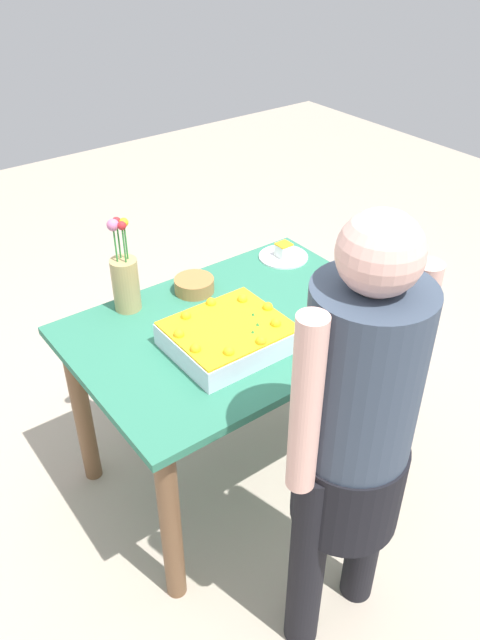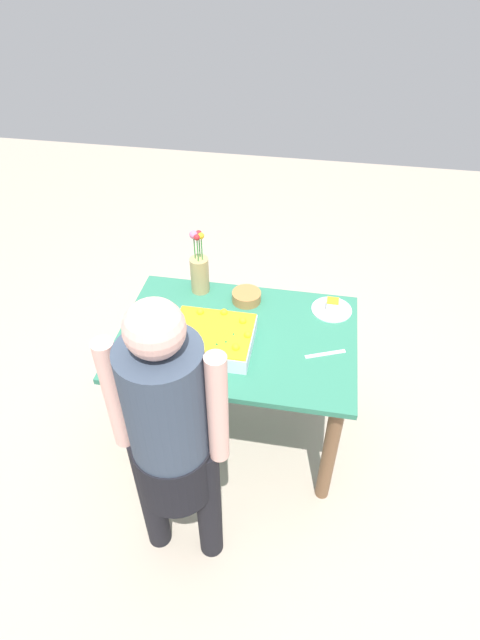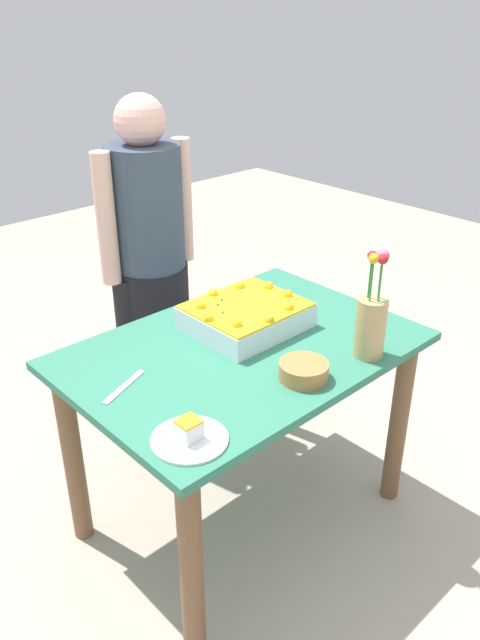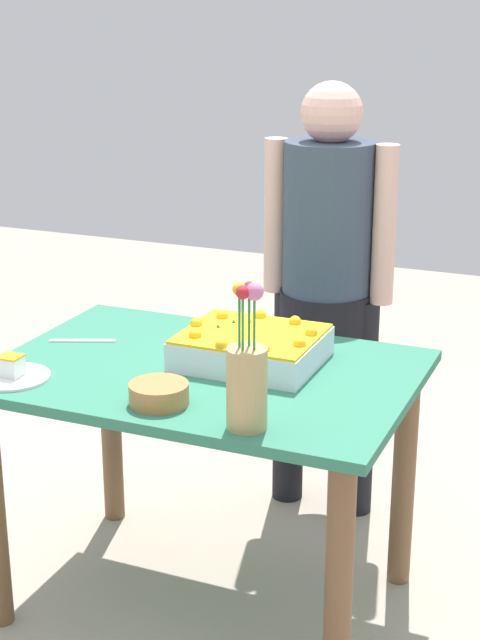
{
  "view_description": "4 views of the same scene",
  "coord_description": "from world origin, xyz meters",
  "px_view_note": "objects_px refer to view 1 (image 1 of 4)",
  "views": [
    {
      "loc": [
        -1.09,
        -1.48,
        2.04
      ],
      "look_at": [
        0.01,
        -0.01,
        0.77
      ],
      "focal_mm": 35.0,
      "sensor_mm": 36.0,
      "label": 1
    },
    {
      "loc": [
        0.33,
        -1.78,
        2.41
      ],
      "look_at": [
        0.02,
        -0.04,
        0.88
      ],
      "focal_mm": 28.0,
      "sensor_mm": 36.0,
      "label": 2
    },
    {
      "loc": [
        1.26,
        1.33,
        1.79
      ],
      "look_at": [
        -0.1,
        -0.12,
        0.77
      ],
      "focal_mm": 35.0,
      "sensor_mm": 36.0,
      "label": 3
    },
    {
      "loc": [
        -1.08,
        2.32,
        1.74
      ],
      "look_at": [
        -0.06,
        -0.11,
        0.87
      ],
      "focal_mm": 55.0,
      "sensor_mm": 36.0,
      "label": 4
    }
  ],
  "objects_px": {
    "serving_plate_with_slice": "(283,254)",
    "flower_vase": "(125,280)",
    "sheet_cake": "(228,336)",
    "person_standing": "(355,431)",
    "cake_knife": "(336,292)",
    "fruit_bowl": "(195,285)"
  },
  "relations": [
    {
      "from": "sheet_cake",
      "to": "person_standing",
      "type": "bearing_deg",
      "value": -92.31
    },
    {
      "from": "sheet_cake",
      "to": "person_standing",
      "type": "xyz_separation_m",
      "value": [
        -0.02,
        -0.61,
        0.06
      ]
    },
    {
      "from": "serving_plate_with_slice",
      "to": "cake_knife",
      "type": "relative_size",
      "value": 1.05
    },
    {
      "from": "fruit_bowl",
      "to": "flower_vase",
      "type": "bearing_deg",
      "value": 169.54
    },
    {
      "from": "fruit_bowl",
      "to": "person_standing",
      "type": "xyz_separation_m",
      "value": [
        -0.13,
        -0.98,
        0.07
      ]
    },
    {
      "from": "serving_plate_with_slice",
      "to": "fruit_bowl",
      "type": "relative_size",
      "value": 1.35
    },
    {
      "from": "sheet_cake",
      "to": "serving_plate_with_slice",
      "type": "xyz_separation_m",
      "value": [
        0.55,
        0.37,
        -0.03
      ]
    },
    {
      "from": "sheet_cake",
      "to": "person_standing",
      "type": "distance_m",
      "value": 0.62
    },
    {
      "from": "sheet_cake",
      "to": "fruit_bowl",
      "type": "distance_m",
      "value": 0.38
    },
    {
      "from": "cake_knife",
      "to": "fruit_bowl",
      "type": "height_order",
      "value": "fruit_bowl"
    },
    {
      "from": "sheet_cake",
      "to": "person_standing",
      "type": "relative_size",
      "value": 0.26
    },
    {
      "from": "person_standing",
      "to": "cake_knife",
      "type": "bearing_deg",
      "value": -41.13
    },
    {
      "from": "serving_plate_with_slice",
      "to": "fruit_bowl",
      "type": "xyz_separation_m",
      "value": [
        -0.45,
        0.0,
        0.01
      ]
    },
    {
      "from": "person_standing",
      "to": "fruit_bowl",
      "type": "bearing_deg",
      "value": -7.58
    },
    {
      "from": "cake_knife",
      "to": "fruit_bowl",
      "type": "relative_size",
      "value": 1.29
    },
    {
      "from": "cake_knife",
      "to": "person_standing",
      "type": "relative_size",
      "value": 0.13
    },
    {
      "from": "cake_knife",
      "to": "serving_plate_with_slice",
      "type": "bearing_deg",
      "value": 64.83
    },
    {
      "from": "serving_plate_with_slice",
      "to": "flower_vase",
      "type": "distance_m",
      "value": 0.72
    },
    {
      "from": "sheet_cake",
      "to": "flower_vase",
      "type": "bearing_deg",
      "value": 110.8
    },
    {
      "from": "sheet_cake",
      "to": "cake_knife",
      "type": "xyz_separation_m",
      "value": [
        0.54,
        0.03,
        -0.04
      ]
    },
    {
      "from": "cake_knife",
      "to": "flower_vase",
      "type": "bearing_deg",
      "value": 128.75
    },
    {
      "from": "serving_plate_with_slice",
      "to": "fruit_bowl",
      "type": "height_order",
      "value": "serving_plate_with_slice"
    }
  ]
}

